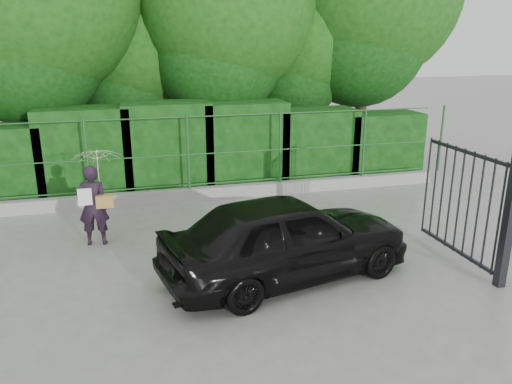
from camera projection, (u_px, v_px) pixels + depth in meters
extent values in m
plane|color=gray|center=(203.00, 286.00, 7.99)|extent=(80.00, 80.00, 0.00)
cube|color=#9E9E99|center=(173.00, 196.00, 12.10)|extent=(14.00, 0.25, 0.30)
cylinder|color=#215225|center=(87.00, 158.00, 11.33)|extent=(0.06, 0.06, 1.80)
cylinder|color=#215225|center=(188.00, 153.00, 11.89)|extent=(0.06, 0.06, 1.80)
cylinder|color=#215225|center=(280.00, 147.00, 12.46)|extent=(0.06, 0.06, 1.80)
cylinder|color=#215225|center=(364.00, 143.00, 13.02)|extent=(0.06, 0.06, 1.80)
cylinder|color=#215225|center=(441.00, 138.00, 13.59)|extent=(0.06, 0.06, 1.80)
cylinder|color=#215225|center=(173.00, 186.00, 12.03)|extent=(13.60, 0.03, 0.03)
cylinder|color=#215225|center=(171.00, 156.00, 11.81)|extent=(13.60, 0.03, 0.03)
cylinder|color=#215225|center=(169.00, 118.00, 11.55)|extent=(13.60, 0.03, 0.03)
cube|color=black|center=(86.00, 153.00, 12.25)|extent=(2.20, 1.20, 2.23)
cube|color=black|center=(168.00, 147.00, 12.74)|extent=(2.20, 1.20, 2.29)
cube|color=black|center=(244.00, 144.00, 13.23)|extent=(2.20, 1.20, 2.24)
cube|color=black|center=(314.00, 145.00, 13.76)|extent=(2.20, 1.20, 1.98)
cube|color=black|center=(379.00, 144.00, 14.28)|extent=(2.20, 1.20, 1.81)
cylinder|color=black|center=(46.00, 100.00, 13.25)|extent=(0.36, 0.36, 4.50)
cylinder|color=black|center=(141.00, 113.00, 15.24)|extent=(0.36, 0.36, 3.25)
sphere|color=#14470F|center=(137.00, 47.00, 14.67)|extent=(3.90, 3.90, 3.90)
cylinder|color=black|center=(228.00, 98.00, 14.79)|extent=(0.36, 0.36, 4.25)
sphere|color=#14470F|center=(226.00, 6.00, 14.04)|extent=(5.10, 5.10, 5.10)
cylinder|color=black|center=(299.00, 105.00, 16.16)|extent=(0.36, 0.36, 3.50)
sphere|color=#14470F|center=(301.00, 37.00, 15.54)|extent=(4.20, 4.20, 4.20)
cylinder|color=black|center=(362.00, 85.00, 16.09)|extent=(0.36, 0.36, 4.75)
cube|color=black|center=(509.00, 221.00, 7.69)|extent=(0.14, 0.14, 2.20)
cube|color=black|center=(455.00, 249.00, 9.03)|extent=(0.05, 2.00, 0.06)
cube|color=black|center=(467.00, 152.00, 8.50)|extent=(0.05, 2.00, 0.06)
cylinder|color=black|center=(499.00, 220.00, 7.89)|extent=(0.04, 0.04, 1.90)
cylinder|color=black|center=(488.00, 215.00, 8.12)|extent=(0.04, 0.04, 1.90)
cylinder|color=black|center=(478.00, 210.00, 8.35)|extent=(0.04, 0.04, 1.90)
cylinder|color=black|center=(468.00, 206.00, 8.58)|extent=(0.04, 0.04, 1.90)
cylinder|color=black|center=(459.00, 201.00, 8.81)|extent=(0.04, 0.04, 1.90)
cylinder|color=black|center=(450.00, 197.00, 9.04)|extent=(0.04, 0.04, 1.90)
cylinder|color=black|center=(442.00, 193.00, 9.27)|extent=(0.04, 0.04, 1.90)
cylinder|color=black|center=(434.00, 189.00, 9.50)|extent=(0.04, 0.04, 1.90)
cylinder|color=black|center=(427.00, 186.00, 9.73)|extent=(0.04, 0.04, 1.90)
imported|color=black|center=(93.00, 205.00, 9.42)|extent=(0.61, 0.43, 1.57)
imported|color=#FFD6DB|center=(98.00, 171.00, 9.31)|extent=(0.90, 0.91, 0.82)
cube|color=olive|center=(105.00, 201.00, 9.38)|extent=(0.32, 0.15, 0.24)
cube|color=white|center=(85.00, 197.00, 9.22)|extent=(0.25, 0.02, 0.32)
imported|color=black|center=(287.00, 237.00, 8.11)|extent=(4.44, 2.55, 1.42)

